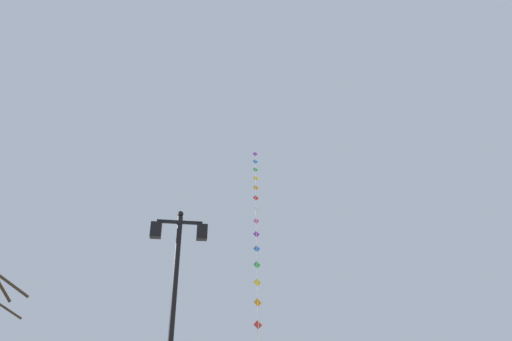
# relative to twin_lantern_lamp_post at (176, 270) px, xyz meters

# --- Properties ---
(twin_lantern_lamp_post) EXTENTS (1.48, 0.28, 5.11)m
(twin_lantern_lamp_post) POSITION_rel_twin_lantern_lamp_post_xyz_m (0.00, 0.00, 0.00)
(twin_lantern_lamp_post) COLOR black
(twin_lantern_lamp_post) RESTS_ON ground_plane
(kite_train) EXTENTS (2.60, 14.59, 20.05)m
(kite_train) POSITION_rel_twin_lantern_lamp_post_xyz_m (5.31, 18.38, 7.22)
(kite_train) COLOR brown
(kite_train) RESTS_ON ground_plane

